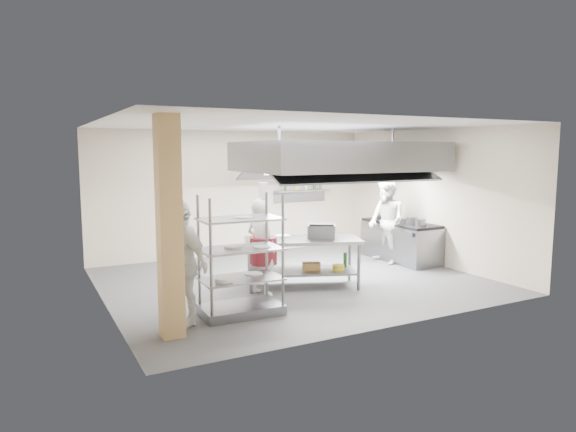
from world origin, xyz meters
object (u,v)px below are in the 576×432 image
chef_head (261,247)px  griddle (322,231)px  chef_plating (181,263)px  chef_line (386,222)px  cooking_range (400,242)px  stockpot (412,221)px  island (303,263)px  pass_rack (241,256)px

chef_head → griddle: 1.27m
chef_head → chef_plating: size_ratio=0.93×
chef_line → cooking_range: bearing=106.0°
chef_plating → stockpot: 5.82m
chef_head → chef_plating: 1.91m
chef_line → griddle: (-2.30, -0.98, 0.09)m
chef_line → chef_plating: size_ratio=1.03×
island → griddle: size_ratio=4.21×
griddle → pass_rack: bearing=-120.8°
pass_rack → chef_head: bearing=51.6°
chef_line → stockpot: (0.39, -0.41, 0.05)m
island → stockpot: size_ratio=8.25×
chef_plating → chef_line: bearing=88.4°
pass_rack → chef_head: 1.16m
island → cooking_range: 3.29m
cooking_range → chef_head: 4.19m
chef_plating → griddle: bearing=85.9°
griddle → stockpot: size_ratio=1.96×
pass_rack → cooking_range: 5.19m
island → griddle: bearing=10.0°
island → stockpot: stockpot is taller
pass_rack → griddle: (2.00, 0.90, 0.10)m
chef_head → chef_line: chef_line is taller
pass_rack → chef_head: (0.75, 0.88, -0.08)m
cooking_range → chef_head: size_ratio=1.17×
griddle → stockpot: (2.68, 0.57, -0.04)m
island → pass_rack: 1.96m
island → cooking_range: island is taller
pass_rack → chef_plating: 0.94m
chef_head → griddle: (1.25, 0.02, 0.18)m
cooking_range → chef_plating: size_ratio=1.10×
pass_rack → chef_line: chef_line is taller
stockpot → island: bearing=-170.7°
pass_rack → griddle: pass_rack is taller
chef_head → chef_plating: (-1.68, -0.90, 0.06)m
chef_line → stockpot: chef_line is taller
stockpot → pass_rack: bearing=-162.5°
chef_plating → stockpot: size_ratio=7.12×
stockpot → chef_plating: bearing=-165.1°
island → chef_plating: 2.80m
chef_line → island: bearing=-64.5°
stockpot → griddle: bearing=-168.0°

